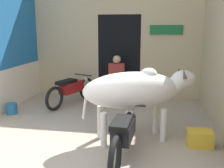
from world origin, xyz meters
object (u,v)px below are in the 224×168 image
at_px(plastic_stool, 128,91).
at_px(bucket, 12,109).
at_px(crate, 200,138).
at_px(shopkeeper_seated, 116,77).
at_px(motorcycle_far, 71,89).
at_px(motorcycle_near, 124,133).
at_px(cow, 136,90).

bearing_deg(plastic_stool, bucket, -146.84).
distance_m(crate, bucket, 4.33).
height_order(shopkeeper_seated, bucket, shopkeeper_seated).
bearing_deg(crate, shopkeeper_seated, 125.23).
relative_size(motorcycle_far, bucket, 7.17).
xyz_separation_m(motorcycle_near, shopkeeper_seated, (-0.64, 3.37, 0.25)).
distance_m(motorcycle_near, crate, 1.46).
distance_m(cow, crate, 1.39).
xyz_separation_m(motorcycle_near, motorcycle_far, (-1.77, 2.77, -0.01)).
bearing_deg(plastic_stool, cow, -80.53).
height_order(crate, bucket, crate).
relative_size(cow, motorcycle_near, 1.12).
bearing_deg(shopkeeper_seated, crate, -54.77).
relative_size(motorcycle_near, shopkeeper_seated, 1.50).
xyz_separation_m(shopkeeper_seated, crate, (1.90, -2.69, -0.54)).
xyz_separation_m(motorcycle_near, crate, (1.26, 0.68, -0.29)).
height_order(motorcycle_near, motorcycle_far, motorcycle_near).
height_order(motorcycle_near, plastic_stool, motorcycle_near).
distance_m(motorcycle_near, plastic_stool, 3.47).
bearing_deg(motorcycle_near, bucket, 149.43).
relative_size(plastic_stool, crate, 1.06).
bearing_deg(bucket, motorcycle_near, -30.57).
height_order(cow, bucket, cow).
height_order(shopkeeper_seated, plastic_stool, shopkeeper_seated).
bearing_deg(motorcycle_near, motorcycle_far, 122.53).
distance_m(cow, bucket, 3.31).
distance_m(shopkeeper_seated, bucket, 2.88).
xyz_separation_m(plastic_stool, bucket, (-2.62, -1.71, -0.12)).
distance_m(plastic_stool, crate, 3.19).
bearing_deg(plastic_stool, motorcycle_near, -84.70).
distance_m(motorcycle_far, plastic_stool, 1.61).
height_order(motorcycle_near, bucket, motorcycle_near).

